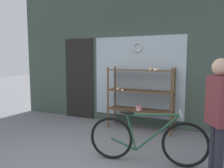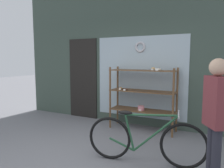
# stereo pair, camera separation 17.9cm
# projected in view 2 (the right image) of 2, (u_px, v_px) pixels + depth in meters

# --- Properties ---
(storefront_facade) EXTENTS (6.38, 0.13, 3.97)m
(storefront_facade) POSITION_uv_depth(u_px,v_px,m) (132.00, 44.00, 5.18)
(storefront_facade) COLOR #3D4C42
(storefront_facade) RESTS_ON ground_plane
(display_case) EXTENTS (1.45, 0.44, 1.40)m
(display_case) POSITION_uv_depth(u_px,v_px,m) (143.00, 93.00, 4.80)
(display_case) COLOR brown
(display_case) RESTS_ON ground_plane
(bicycle) EXTENTS (1.76, 0.49, 0.81)m
(bicycle) POSITION_uv_depth(u_px,v_px,m) (144.00, 140.00, 3.26)
(bicycle) COLOR black
(bicycle) RESTS_ON ground_plane
(pedestrian) EXTENTS (0.32, 0.37, 1.58)m
(pedestrian) POSITION_uv_depth(u_px,v_px,m) (216.00, 114.00, 2.58)
(pedestrian) COLOR #282833
(pedestrian) RESTS_ON ground_plane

